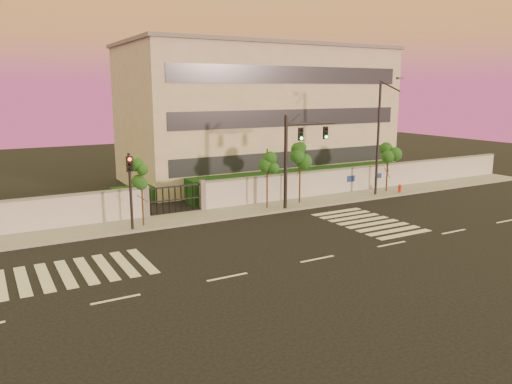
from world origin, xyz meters
TOP-DOWN VIEW (x-y plane):
  - ground at (0.00, 0.00)m, footprint 120.00×120.00m
  - sidewalk at (0.00, 10.50)m, footprint 60.00×3.00m
  - perimeter_wall at (0.10, 12.00)m, footprint 60.00×0.36m
  - hedge_row at (1.17, 14.74)m, footprint 41.00×4.25m
  - institutional_building at (9.00, 21.99)m, footprint 24.40×12.40m
  - road_markings at (-1.58, 3.76)m, footprint 57.00×7.62m
  - street_tree_c at (-5.83, 9.92)m, footprint 1.32×1.05m
  - street_tree_d at (3.15, 10.25)m, footprint 1.39×1.11m
  - street_tree_e at (6.00, 10.40)m, footprint 1.54×1.22m
  - street_tree_f at (14.66, 10.52)m, footprint 1.53×1.22m
  - traffic_signal_main at (5.00, 9.48)m, footprint 4.19×0.41m
  - traffic_signal_secondary at (-6.66, 9.41)m, footprint 0.37×0.35m
  - streetlight_east at (12.98, 9.79)m, footprint 0.55×2.21m
  - fire_hydrant at (15.26, 9.63)m, footprint 0.30×0.30m

SIDE VIEW (x-z plane):
  - ground at x=0.00m, z-range 0.00..0.00m
  - road_markings at x=-1.58m, z-range 0.00..0.02m
  - sidewalk at x=0.00m, z-range 0.00..0.15m
  - fire_hydrant at x=15.26m, z-range 0.00..0.80m
  - hedge_row at x=1.17m, z-range -0.08..1.72m
  - perimeter_wall at x=0.10m, z-range -0.03..2.17m
  - street_tree_f at x=14.66m, z-range 0.95..4.96m
  - traffic_signal_secondary at x=-6.66m, z-range 0.63..5.33m
  - street_tree_c at x=-5.83m, z-range 1.01..5.27m
  - street_tree_d at x=3.15m, z-range 1.02..5.33m
  - street_tree_e at x=6.00m, z-range 1.05..5.51m
  - traffic_signal_main at x=5.00m, z-range 0.87..7.49m
  - streetlight_east at x=12.98m, z-range 0.37..9.56m
  - institutional_building at x=9.00m, z-range 0.03..12.28m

